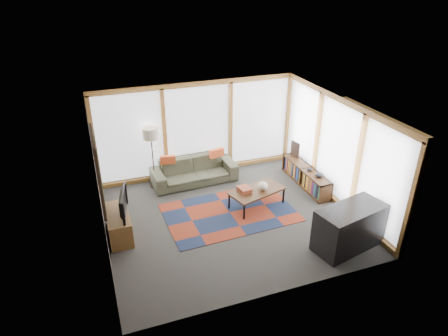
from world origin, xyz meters
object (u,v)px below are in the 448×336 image
object	(u,v)px
floor_lamp	(153,158)
tv_console	(119,224)
sofa	(194,171)
television	(120,203)
bar_counter	(349,228)
coffee_table	(257,198)
bookshelf	(306,176)

from	to	relation	value
floor_lamp	tv_console	distance (m)	2.29
sofa	television	distance (m)	2.82
television	bar_counter	distance (m)	4.72
sofa	bar_counter	xyz separation A→B (m)	(2.20, -3.74, 0.14)
floor_lamp	coffee_table	bearing A→B (deg)	-40.57
bookshelf	bar_counter	size ratio (longest dim) A/B	1.35
floor_lamp	bar_counter	distance (m)	5.07
coffee_table	tv_console	world-z (taller)	tv_console
sofa	bar_counter	distance (m)	4.34
tv_console	bar_counter	distance (m)	4.81
tv_console	television	xyz separation A→B (m)	(0.09, -0.05, 0.54)
sofa	tv_console	world-z (taller)	sofa
television	tv_console	bearing A→B (deg)	71.28
bookshelf	television	world-z (taller)	television
floor_lamp	television	bearing A→B (deg)	-118.20
sofa	television	world-z (taller)	television
tv_console	television	world-z (taller)	television
coffee_table	bar_counter	bearing A→B (deg)	-61.37
tv_console	television	size ratio (longest dim) A/B	1.25
floor_lamp	tv_console	world-z (taller)	floor_lamp
floor_lamp	bar_counter	size ratio (longest dim) A/B	1.12
coffee_table	bookshelf	xyz separation A→B (m)	(1.64, 0.52, 0.03)
coffee_table	television	size ratio (longest dim) A/B	1.46
sofa	bookshelf	xyz separation A→B (m)	(2.72, -1.16, -0.08)
tv_console	bar_counter	bearing A→B (deg)	-24.19
sofa	floor_lamp	world-z (taller)	floor_lamp
floor_lamp	bookshelf	world-z (taller)	floor_lamp
coffee_table	bar_counter	size ratio (longest dim) A/B	0.89
floor_lamp	coffee_table	size ratio (longest dim) A/B	1.25
bookshelf	television	bearing A→B (deg)	-172.12
tv_console	bar_counter	world-z (taller)	bar_counter
coffee_table	television	distance (m)	3.23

